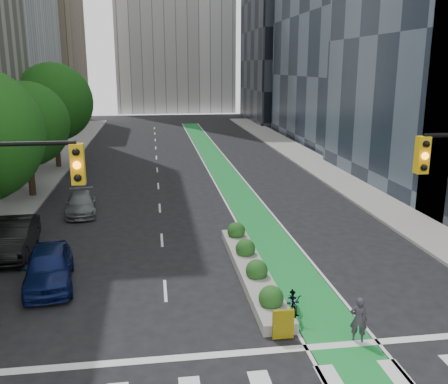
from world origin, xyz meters
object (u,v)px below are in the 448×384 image
object	(u,v)px
parked_car_left_far	(81,204)
bicycle	(294,302)
cyclist	(359,319)
parked_car_left_near	(49,267)
parked_car_left_mid	(13,237)
median_planter	(252,267)

from	to	relation	value
parked_car_left_far	bicycle	bearing A→B (deg)	-62.96
bicycle	cyclist	distance (m)	2.54
bicycle	cyclist	world-z (taller)	cyclist
parked_car_left_near	bicycle	bearing A→B (deg)	-30.63
cyclist	parked_car_left_near	size ratio (longest dim) A/B	0.33
parked_car_left_mid	median_planter	bearing A→B (deg)	-23.51
cyclist	parked_car_left_mid	size ratio (longest dim) A/B	0.31
parked_car_left_near	parked_car_left_far	size ratio (longest dim) A/B	1.10
cyclist	parked_car_left_mid	bearing A→B (deg)	-12.70
bicycle	parked_car_left_far	distance (m)	16.91
median_planter	parked_car_left_mid	size ratio (longest dim) A/B	2.07
cyclist	parked_car_left_mid	distance (m)	16.32
parked_car_left_near	parked_car_left_far	world-z (taller)	parked_car_left_near
median_planter	parked_car_left_near	size ratio (longest dim) A/B	2.22
median_planter	bicycle	distance (m)	3.78
parked_car_left_near	median_planter	bearing A→B (deg)	-8.92
median_planter	cyclist	world-z (taller)	cyclist
parked_car_left_near	parked_car_left_far	bearing A→B (deg)	82.78
cyclist	parked_car_left_near	distance (m)	12.20
parked_car_left_near	parked_car_left_far	xyz separation A→B (m)	(-0.07, 10.31, -0.17)
parked_car_left_near	cyclist	bearing A→B (deg)	-36.26
parked_car_left_near	parked_car_left_far	distance (m)	10.31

